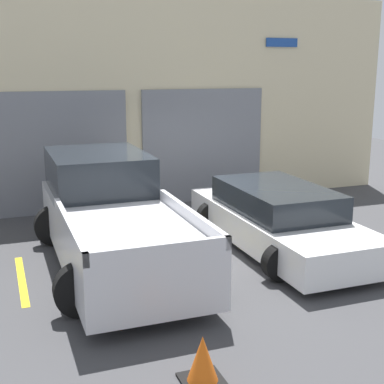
# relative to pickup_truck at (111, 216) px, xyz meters

# --- Properties ---
(ground_plane) EXTENTS (28.00, 28.00, 0.00)m
(ground_plane) POSITION_rel_pickup_truck_xyz_m (1.57, 0.66, -0.83)
(ground_plane) COLOR #3D3D3F
(shophouse_building) EXTENTS (13.65, 0.68, 5.12)m
(shophouse_building) POSITION_rel_pickup_truck_xyz_m (1.56, 3.95, 1.70)
(shophouse_building) COLOR beige
(shophouse_building) RESTS_ON ground
(pickup_truck) EXTENTS (2.46, 5.25, 1.79)m
(pickup_truck) POSITION_rel_pickup_truck_xyz_m (0.00, 0.00, 0.00)
(pickup_truck) COLOR silver
(pickup_truck) RESTS_ON ground
(sedan_white) EXTENTS (2.16, 4.72, 1.18)m
(sedan_white) POSITION_rel_pickup_truck_xyz_m (3.13, -0.31, -0.27)
(sedan_white) COLOR white
(sedan_white) RESTS_ON ground
(parking_stripe_far_left) EXTENTS (0.12, 2.20, 0.01)m
(parking_stripe_far_left) POSITION_rel_pickup_truck_xyz_m (-1.57, -0.34, -0.82)
(parking_stripe_far_left) COLOR gold
(parking_stripe_far_left) RESTS_ON ground
(parking_stripe_left) EXTENTS (0.12, 2.20, 0.01)m
(parking_stripe_left) POSITION_rel_pickup_truck_xyz_m (1.57, -0.34, -0.82)
(parking_stripe_left) COLOR gold
(parking_stripe_left) RESTS_ON ground
(parking_stripe_centre) EXTENTS (0.12, 2.20, 0.01)m
(parking_stripe_centre) POSITION_rel_pickup_truck_xyz_m (4.70, -0.34, -0.82)
(parking_stripe_centre) COLOR gold
(parking_stripe_centre) RESTS_ON ground
(traffic_cone) EXTENTS (0.47, 0.47, 0.55)m
(traffic_cone) POSITION_rel_pickup_truck_xyz_m (0.13, -4.05, -0.58)
(traffic_cone) COLOR black
(traffic_cone) RESTS_ON ground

